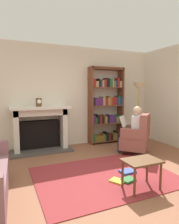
% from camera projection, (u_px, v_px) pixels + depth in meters
% --- Properties ---
extents(ground, '(14.00, 14.00, 0.00)m').
position_uv_depth(ground, '(113.00, 183.00, 3.24)').
color(ground, brown).
extents(back_wall, '(5.60, 0.10, 2.70)m').
position_uv_depth(back_wall, '(66.00, 96.00, 5.42)').
color(back_wall, beige).
rests_on(back_wall, ground).
extents(side_wall_right, '(0.10, 5.20, 2.70)m').
position_uv_depth(side_wall_right, '(176.00, 97.00, 5.30)').
color(side_wall_right, beige).
rests_on(side_wall_right, ground).
extents(area_rug, '(2.40, 1.80, 0.01)m').
position_uv_depth(area_rug, '(105.00, 176.00, 3.52)').
color(area_rug, maroon).
rests_on(area_rug, ground).
extents(fireplace, '(1.48, 0.64, 1.12)m').
position_uv_depth(fireplace, '(40.00, 127.00, 4.97)').
color(fireplace, '#4C4742').
rests_on(fireplace, ground).
extents(mantel_clock, '(0.14, 0.14, 0.21)m').
position_uv_depth(mantel_clock, '(39.00, 102.00, 4.79)').
color(mantel_clock, brown).
rests_on(mantel_clock, fireplace).
extents(bookshelf, '(1.02, 0.32, 2.16)m').
position_uv_depth(bookshelf, '(106.00, 106.00, 5.70)').
color(bookshelf, brown).
rests_on(bookshelf, ground).
extents(armchair_reading, '(0.89, 0.89, 0.97)m').
position_uv_depth(armchair_reading, '(137.00, 136.00, 4.73)').
color(armchair_reading, '#331E14').
rests_on(armchair_reading, ground).
extents(seated_reader, '(0.58, 0.59, 1.14)m').
position_uv_depth(seated_reader, '(133.00, 128.00, 4.76)').
color(seated_reader, silver).
rests_on(seated_reader, ground).
extents(side_table, '(0.56, 0.39, 0.46)m').
position_uv_depth(side_table, '(142.00, 165.00, 3.01)').
color(side_table, brown).
rests_on(side_table, ground).
extents(scattered_books, '(0.63, 0.50, 0.04)m').
position_uv_depth(scattered_books, '(125.00, 176.00, 3.45)').
color(scattered_books, gold).
rests_on(scattered_books, area_rug).
extents(floor_lamp, '(0.32, 0.32, 1.72)m').
position_uv_depth(floor_lamp, '(139.00, 92.00, 5.49)').
color(floor_lamp, '#B7933F').
rests_on(floor_lamp, ground).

